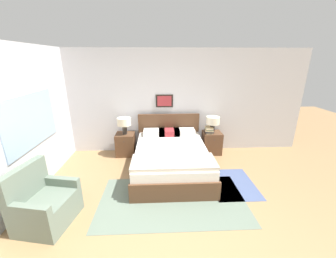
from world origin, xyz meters
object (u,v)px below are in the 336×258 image
(bed, at_px, (171,158))
(table_lamp_near_window, at_px, (124,122))
(nightstand_by_door, at_px, (212,143))
(table_lamp_by_door, at_px, (213,121))
(armchair, at_px, (44,205))
(nightstand_near_window, at_px, (126,144))

(bed, relative_size, table_lamp_near_window, 5.17)
(nightstand_by_door, height_order, table_lamp_near_window, table_lamp_near_window)
(bed, relative_size, nightstand_by_door, 3.81)
(table_lamp_by_door, bearing_deg, table_lamp_near_window, 180.00)
(nightstand_by_door, distance_m, table_lamp_near_window, 2.29)
(bed, xyz_separation_m, armchair, (-1.96, -1.45, 0.01))
(armchair, relative_size, nightstand_near_window, 1.61)
(armchair, height_order, nightstand_by_door, armchair)
(armchair, xyz_separation_m, table_lamp_near_window, (0.86, 2.27, 0.56))
(armchair, bearing_deg, table_lamp_by_door, 137.62)
(bed, height_order, table_lamp_near_window, bed)
(bed, relative_size, nightstand_near_window, 3.81)
(table_lamp_near_window, bearing_deg, bed, -36.69)
(armchair, bearing_deg, nightstand_near_window, 170.58)
(nightstand_by_door, xyz_separation_m, table_lamp_by_door, (-0.02, -0.02, 0.58))
(armchair, xyz_separation_m, table_lamp_by_door, (3.06, 2.27, 0.56))
(nightstand_near_window, height_order, table_lamp_by_door, table_lamp_by_door)
(armchair, relative_size, table_lamp_near_window, 2.19)
(bed, xyz_separation_m, nightstand_near_window, (-1.11, 0.84, -0.01))
(bed, xyz_separation_m, nightstand_by_door, (1.11, 0.84, -0.01))
(nightstand_by_door, bearing_deg, table_lamp_by_door, -127.76)
(table_lamp_near_window, distance_m, table_lamp_by_door, 2.20)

